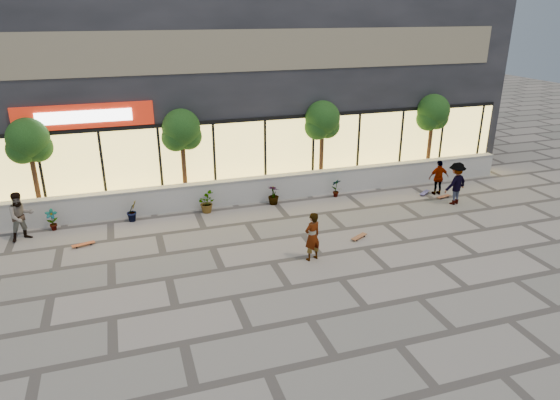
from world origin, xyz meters
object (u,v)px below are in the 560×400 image
object	(u,v)px
skater_left	(21,216)
skateboard_left	(83,244)
tree_west	(29,143)
skateboard_right_near	(443,196)
skater_right_near	(439,178)
skater_right_far	(456,183)
skateboard_right_far	(425,193)
tree_mideast	(322,122)
skateboard_center	(359,237)
tree_midwest	(182,132)
tree_east	(433,114)
skater_center	(312,236)

from	to	relation	value
skater_left	skateboard_left	distance (m)	2.43
tree_west	skateboard_right_near	bearing A→B (deg)	-9.99
skater_right_near	skater_right_far	size ratio (longest dim) A/B	0.87
skateboard_left	tree_west	bearing A→B (deg)	103.78
skater_left	skateboard_right_far	world-z (taller)	skater_left
tree_mideast	skateboard_center	bearing A→B (deg)	-97.82
skater_left	skateboard_right_far	distance (m)	15.90
skater_right_near	skateboard_center	distance (m)	6.07
tree_mideast	skater_right_far	xyz separation A→B (m)	(4.50, -3.50, -2.10)
tree_mideast	skateboard_right_near	bearing A→B (deg)	-32.07
skater_left	tree_west	bearing A→B (deg)	51.73
tree_midwest	tree_east	xyz separation A→B (m)	(11.50, 0.00, 0.00)
tree_mideast	skater_right_near	xyz separation A→B (m)	(4.50, -2.34, -2.22)
tree_midwest	skater_right_near	world-z (taller)	tree_midwest
skateboard_center	skateboard_right_far	bearing A→B (deg)	4.77
tree_midwest	skateboard_right_far	xyz separation A→B (m)	(10.00, -2.18, -2.91)
skateboard_right_far	skater_right_far	bearing A→B (deg)	-104.98
skater_right_near	skateboard_right_far	world-z (taller)	skater_right_near
skater_center	skateboard_center	size ratio (longest dim) A/B	2.16
skater_right_near	skateboard_center	size ratio (longest dim) A/B	2.03
skater_center	skater_left	bearing A→B (deg)	-45.25
skateboard_right_near	skateboard_right_far	xyz separation A→B (m)	(-0.50, 0.64, 0.01)
tree_mideast	skater_right_near	size ratio (longest dim) A/B	2.57
skater_right_far	skateboard_right_near	size ratio (longest dim) A/B	2.40
skater_right_far	tree_mideast	bearing A→B (deg)	-53.56
tree_west	skater_center	xyz separation A→B (m)	(8.62, -6.27, -2.17)
skater_left	skateboard_center	bearing A→B (deg)	-44.20
tree_east	skater_center	xyz separation A→B (m)	(-8.38, -6.27, -2.17)
tree_east	skater_left	world-z (taller)	tree_east
tree_midwest	tree_mideast	distance (m)	6.00
skateboard_right_far	tree_midwest	bearing A→B (deg)	132.04
skateboard_left	skateboard_center	bearing A→B (deg)	-28.58
tree_east	skateboard_right_near	xyz separation A→B (m)	(-1.00, -2.82, -2.91)
tree_mideast	skater_left	bearing A→B (deg)	-171.47
tree_midwest	skater_left	xyz separation A→B (m)	(-5.87, -1.78, -2.11)
skateboard_center	skateboard_right_far	distance (m)	5.69
skater_left	skateboard_left	world-z (taller)	skater_left
tree_east	skater_left	size ratio (longest dim) A/B	2.24
skater_center	skateboard_right_far	distance (m)	8.04
tree_mideast	skateboard_right_near	size ratio (longest dim) A/B	5.34
tree_west	tree_mideast	world-z (taller)	same
skater_right_near	tree_midwest	bearing A→B (deg)	-5.89
skater_center	skater_right_near	xyz separation A→B (m)	(7.38, 3.93, -0.05)
skater_right_far	skateboard_center	size ratio (longest dim) A/B	2.35
skater_right_far	skateboard_right_near	world-z (taller)	skater_right_far
skater_right_near	skateboard_right_near	size ratio (longest dim) A/B	2.08
tree_west	skateboard_left	distance (m)	4.46
skateboard_left	skateboard_right_near	distance (m)	14.42
skater_center	skateboard_left	bearing A→B (deg)	-43.75
tree_mideast	skateboard_left	size ratio (longest dim) A/B	5.08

